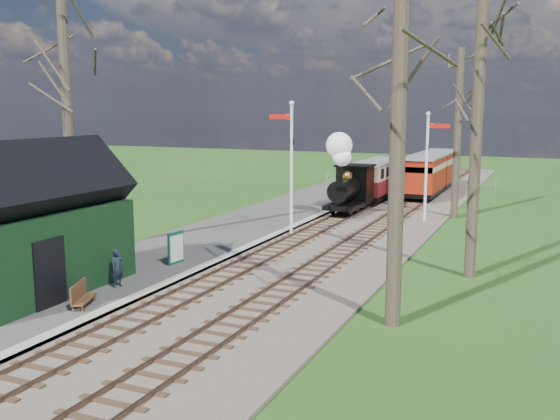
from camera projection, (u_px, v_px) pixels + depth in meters
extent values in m
plane|color=#224A17|center=(50.00, 368.00, 14.28)|extent=(140.00, 140.00, 0.00)
ellipsoid|color=#385B23|center=(249.00, 269.00, 80.80)|extent=(57.60, 36.00, 16.20)
ellipsoid|color=#385B23|center=(540.00, 318.00, 71.92)|extent=(70.40, 44.00, 19.80)
ellipsoid|color=#385B23|center=(397.00, 277.00, 83.33)|extent=(64.00, 40.00, 18.00)
cube|color=brown|center=(368.00, 218.00, 33.63)|extent=(8.00, 60.00, 0.10)
cube|color=brown|center=(337.00, 214.00, 34.33)|extent=(0.07, 60.00, 0.12)
cube|color=brown|center=(354.00, 215.00, 33.93)|extent=(0.07, 60.00, 0.12)
cube|color=#38281C|center=(345.00, 215.00, 34.14)|extent=(1.60, 60.00, 0.09)
cube|color=brown|center=(383.00, 217.00, 33.29)|extent=(0.07, 60.00, 0.12)
cube|color=brown|center=(402.00, 218.00, 32.89)|extent=(0.07, 60.00, 0.12)
cube|color=#38281C|center=(392.00, 218.00, 33.10)|extent=(1.60, 60.00, 0.09)
cube|color=#474442|center=(218.00, 237.00, 28.30)|extent=(5.00, 44.00, 0.20)
cube|color=#B2AD9E|center=(263.00, 241.00, 27.39)|extent=(0.40, 44.00, 0.21)
cube|color=black|center=(36.00, 251.00, 19.36)|extent=(3.00, 6.00, 2.60)
cube|color=black|center=(32.00, 192.00, 19.06)|extent=(3.25, 6.30, 3.25)
cube|color=black|center=(50.00, 273.00, 17.90)|extent=(0.06, 1.20, 2.00)
cylinder|color=silver|center=(292.00, 172.00, 28.53)|extent=(0.14, 0.14, 6.00)
sphere|color=silver|center=(292.00, 103.00, 28.02)|extent=(0.24, 0.24, 0.24)
cube|color=#B7140F|center=(281.00, 117.00, 28.34)|extent=(1.10, 0.08, 0.22)
cube|color=black|center=(292.00, 141.00, 28.30)|extent=(0.18, 0.06, 0.30)
cylinder|color=silver|center=(426.00, 170.00, 32.00)|extent=(0.14, 0.14, 5.50)
sphere|color=silver|center=(428.00, 114.00, 31.54)|extent=(0.24, 0.24, 0.24)
cube|color=#B7140F|center=(439.00, 126.00, 31.41)|extent=(1.10, 0.08, 0.22)
cube|color=black|center=(427.00, 147.00, 31.81)|extent=(0.18, 0.06, 0.30)
cylinder|color=#382D23|center=(68.00, 118.00, 24.42)|extent=(0.41, 0.41, 11.00)
cylinder|color=#382D23|center=(399.00, 104.00, 16.15)|extent=(0.42, 0.42, 12.00)
cylinder|color=#382D23|center=(476.00, 134.00, 21.21)|extent=(0.40, 0.40, 10.00)
cylinder|color=#382D23|center=(458.00, 135.00, 33.04)|extent=(0.39, 0.39, 9.00)
cube|color=slate|center=(407.00, 178.00, 46.55)|extent=(12.60, 0.02, 0.01)
cube|color=slate|center=(407.00, 182.00, 46.60)|extent=(12.60, 0.02, 0.02)
cylinder|color=slate|center=(407.00, 181.00, 46.59)|extent=(0.08, 0.08, 1.00)
cube|color=black|center=(348.00, 204.00, 34.51)|extent=(1.68, 3.96, 0.25)
cylinder|color=black|center=(345.00, 189.00, 33.83)|extent=(1.09, 2.57, 1.09)
cube|color=black|center=(355.00, 184.00, 35.42)|extent=(1.78, 1.58, 1.98)
cylinder|color=black|center=(340.00, 175.00, 32.79)|extent=(0.28, 0.28, 0.79)
sphere|color=gold|center=(347.00, 176.00, 33.99)|extent=(0.51, 0.51, 0.51)
sphere|color=white|center=(342.00, 157.00, 32.60)|extent=(0.99, 0.99, 0.99)
sphere|color=white|center=(339.00, 145.00, 32.67)|extent=(1.39, 1.39, 1.39)
cylinder|color=black|center=(333.00, 209.00, 33.66)|extent=(0.10, 0.63, 0.63)
cylinder|color=black|center=(351.00, 210.00, 33.26)|extent=(0.10, 0.63, 0.63)
cube|color=black|center=(377.00, 192.00, 39.95)|extent=(1.88, 6.93, 0.30)
cube|color=#5C1518|center=(377.00, 183.00, 39.85)|extent=(1.98, 6.93, 0.89)
cube|color=#C3AF93|center=(377.00, 169.00, 39.71)|extent=(1.98, 6.93, 0.89)
cube|color=slate|center=(378.00, 162.00, 39.63)|extent=(2.08, 7.13, 0.12)
cube|color=black|center=(423.00, 191.00, 40.52)|extent=(1.95, 5.14, 0.31)
cube|color=maroon|center=(423.00, 182.00, 40.42)|extent=(2.06, 5.14, 0.93)
cube|color=#C3AF93|center=(424.00, 167.00, 40.27)|extent=(2.06, 5.14, 0.93)
cube|color=slate|center=(424.00, 159.00, 40.19)|extent=(2.16, 5.35, 0.12)
cube|color=black|center=(438.00, 182.00, 45.49)|extent=(1.95, 5.14, 0.31)
cube|color=maroon|center=(438.00, 174.00, 45.39)|extent=(2.06, 5.14, 0.93)
cube|color=#C3AF93|center=(439.00, 161.00, 45.24)|extent=(2.06, 5.14, 0.93)
cube|color=slate|center=(439.00, 154.00, 45.16)|extent=(2.16, 5.35, 0.12)
cube|color=#0F4737|center=(176.00, 248.00, 22.97)|extent=(0.19, 0.81, 1.19)
cube|color=silver|center=(177.00, 248.00, 22.95)|extent=(0.11, 0.70, 0.97)
cube|color=#4F301C|center=(84.00, 299.00, 18.08)|extent=(0.78, 1.28, 0.05)
cube|color=#4F301C|center=(78.00, 291.00, 18.04)|extent=(0.49, 1.16, 0.53)
cube|color=#4F301C|center=(75.00, 309.00, 17.56)|extent=(0.05, 0.05, 0.18)
cube|color=#4F301C|center=(93.00, 298.00, 18.62)|extent=(0.05, 0.05, 0.18)
imported|color=#1B2131|center=(118.00, 268.00, 19.95)|extent=(0.39, 0.51, 1.25)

